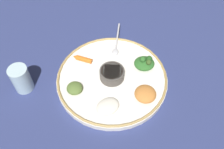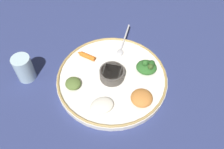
% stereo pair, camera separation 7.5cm
% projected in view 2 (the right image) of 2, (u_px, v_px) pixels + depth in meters
% --- Properties ---
extents(ground_plane, '(2.40, 2.40, 0.00)m').
position_uv_depth(ground_plane, '(112.00, 81.00, 0.85)').
color(ground_plane, navy).
extents(platter, '(0.38, 0.38, 0.02)m').
position_uv_depth(platter, '(112.00, 79.00, 0.84)').
color(platter, white).
rests_on(platter, ground_plane).
extents(platter_rim, '(0.37, 0.37, 0.01)m').
position_uv_depth(platter_rim, '(112.00, 77.00, 0.83)').
color(platter_rim, tan).
rests_on(platter_rim, platter).
extents(center_bowl, '(0.08, 0.08, 0.04)m').
position_uv_depth(center_bowl, '(112.00, 74.00, 0.82)').
color(center_bowl, '#4C4742').
rests_on(center_bowl, platter).
extents(spoon, '(0.08, 0.17, 0.01)m').
position_uv_depth(spoon, '(123.00, 45.00, 0.92)').
color(spoon, silver).
rests_on(spoon, platter).
extents(greens_pile, '(0.09, 0.09, 0.05)m').
position_uv_depth(greens_pile, '(147.00, 67.00, 0.84)').
color(greens_pile, '#2D6628').
rests_on(greens_pile, platter).
extents(carrot_near_spoon, '(0.07, 0.03, 0.02)m').
position_uv_depth(carrot_near_spoon, '(86.00, 56.00, 0.88)').
color(carrot_near_spoon, orange).
rests_on(carrot_near_spoon, platter).
extents(mound_rice_white, '(0.09, 0.09, 0.02)m').
position_uv_depth(mound_rice_white, '(102.00, 105.00, 0.75)').
color(mound_rice_white, silver).
rests_on(mound_rice_white, platter).
extents(mound_collards, '(0.07, 0.07, 0.02)m').
position_uv_depth(mound_collards, '(73.00, 83.00, 0.80)').
color(mound_collards, '#567033').
rests_on(mound_collards, platter).
extents(mound_squash, '(0.09, 0.09, 0.03)m').
position_uv_depth(mound_squash, '(142.00, 98.00, 0.76)').
color(mound_squash, '#C67A38').
rests_on(mound_squash, platter).
extents(drinking_glass, '(0.06, 0.06, 0.10)m').
position_uv_depth(drinking_glass, '(25.00, 69.00, 0.82)').
color(drinking_glass, silver).
rests_on(drinking_glass, ground_plane).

